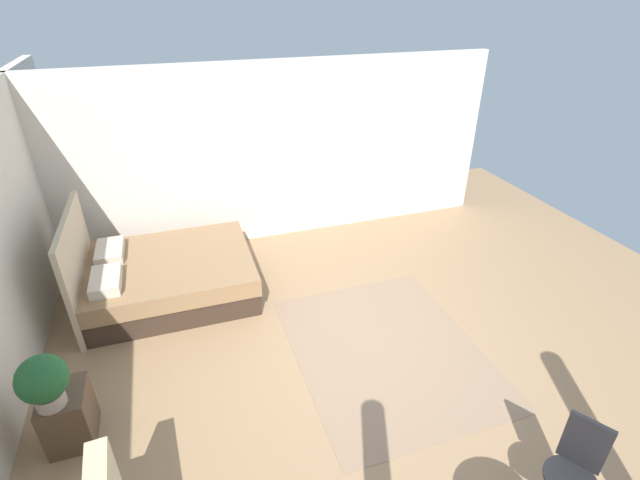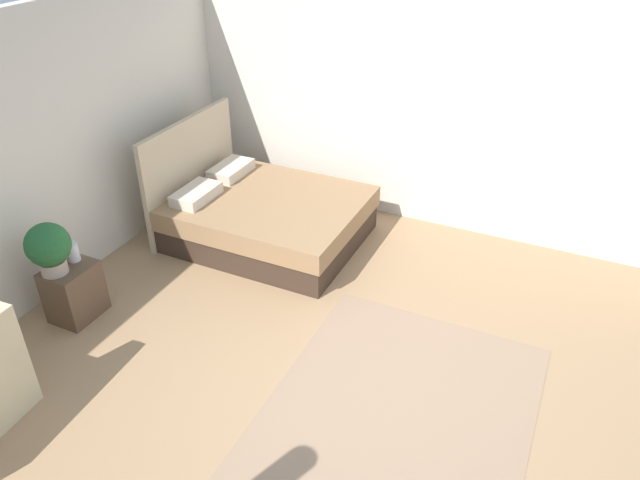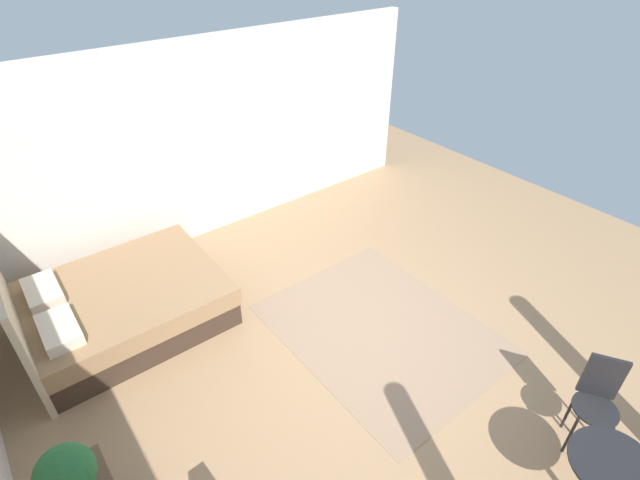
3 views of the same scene
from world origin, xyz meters
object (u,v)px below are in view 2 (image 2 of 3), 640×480
object	(u,v)px
bed	(263,215)
potted_plant	(48,247)
nightstand	(74,292)
vase	(73,252)

from	to	relation	value
bed	potted_plant	size ratio (longest dim) A/B	4.23
potted_plant	bed	bearing A→B (deg)	-24.02
potted_plant	nightstand	bearing A→B (deg)	-23.92
nightstand	vase	size ratio (longest dim) A/B	3.00
bed	nightstand	bearing A→B (deg)	155.98
vase	potted_plant	bearing A→B (deg)	177.86
bed	nightstand	size ratio (longest dim) A/B	3.84
potted_plant	vase	size ratio (longest dim) A/B	2.73
nightstand	potted_plant	world-z (taller)	potted_plant
bed	nightstand	distance (m)	2.13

